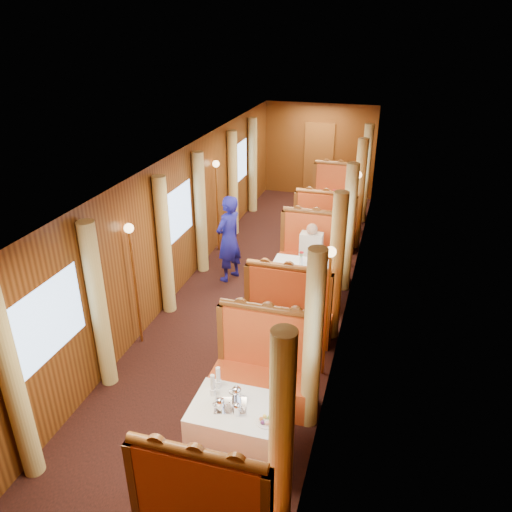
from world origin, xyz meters
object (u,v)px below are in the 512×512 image
at_px(banquette_mid_fwd, 289,313).
at_px(rose_vase_mid, 301,255).
at_px(banquette_near_aft, 264,373).
at_px(table_mid, 302,285).
at_px(teapot_back, 237,395).
at_px(rose_vase_far, 334,193).
at_px(passenger, 311,249).
at_px(steward, 229,239).
at_px(table_far, 331,215).
at_px(table_near, 240,433).
at_px(banquette_mid_aft, 313,258).
at_px(tea_tray, 231,406).
at_px(banquette_far_aft, 337,199).
at_px(teapot_right, 237,410).
at_px(banquette_far_fwd, 325,229).
at_px(banquette_near_fwd, 207,509).
at_px(teapot_left, 220,406).
at_px(fruit_plate, 266,421).

bearing_deg(banquette_mid_fwd, rose_vase_mid, 92.13).
bearing_deg(banquette_near_aft, banquette_mid_fwd, 90.00).
distance_m(table_mid, teapot_back, 3.44).
height_order(rose_vase_far, passenger, passenger).
bearing_deg(steward, table_far, 174.43).
bearing_deg(table_near, banquette_mid_aft, 90.00).
height_order(table_near, tea_tray, tea_tray).
bearing_deg(table_mid, banquette_far_aft, 90.00).
bearing_deg(teapot_right, banquette_mid_aft, 114.97).
distance_m(banquette_mid_aft, banquette_far_fwd, 1.47).
xyz_separation_m(banquette_near_fwd, tea_tray, (-0.10, 1.00, 0.33)).
bearing_deg(table_near, table_mid, 90.00).
bearing_deg(banquette_near_aft, table_near, -90.00).
bearing_deg(rose_vase_mid, banquette_mid_aft, 87.74).
bearing_deg(banquette_mid_aft, rose_vase_far, 89.21).
xyz_separation_m(tea_tray, teapot_left, (-0.08, -0.09, 0.06)).
bearing_deg(banquette_mid_aft, banquette_mid_fwd, -90.00).
height_order(banquette_mid_fwd, steward, steward).
height_order(banquette_near_aft, fruit_plate, banquette_near_aft).
bearing_deg(table_far, teapot_left, -91.45).
relative_size(table_mid, banquette_far_fwd, 0.78).
distance_m(teapot_back, steward, 4.23).
relative_size(banquette_mid_fwd, fruit_plate, 6.59).
xyz_separation_m(tea_tray, rose_vase_far, (0.13, 7.00, 0.17)).
bearing_deg(rose_vase_far, table_mid, -90.56).
relative_size(banquette_near_fwd, tea_tray, 3.94).
xyz_separation_m(table_near, banquette_mid_aft, (0.00, 4.51, 0.05)).
distance_m(banquette_far_fwd, rose_vase_mid, 2.51).
xyz_separation_m(table_mid, teapot_back, (-0.06, -3.41, 0.45)).
bearing_deg(banquette_far_aft, banquette_mid_aft, -90.00).
bearing_deg(rose_vase_mid, table_near, -89.37).
distance_m(banquette_near_aft, tea_tray, 1.09).
bearing_deg(teapot_left, steward, 92.18).
bearing_deg(teapot_back, table_mid, 101.26).
xyz_separation_m(teapot_right, passenger, (-0.00, 4.34, -0.06)).
height_order(banquette_far_aft, teapot_back, banquette_far_aft).
bearing_deg(steward, banquette_mid_aft, 128.21).
xyz_separation_m(table_far, teapot_right, (0.00, -7.11, 0.43)).
distance_m(banquette_near_aft, banquette_mid_aft, 3.50).
height_order(banquette_mid_fwd, table_far, banquette_mid_fwd).
relative_size(banquette_near_aft, banquette_mid_aft, 1.00).
bearing_deg(fruit_plate, banquette_mid_aft, 94.04).
distance_m(banquette_mid_aft, banquette_far_aft, 3.50).
relative_size(banquette_near_fwd, rose_vase_far, 3.72).
relative_size(fruit_plate, rose_vase_far, 0.56).
distance_m(table_near, banquette_near_aft, 1.02).
distance_m(table_far, passenger, 2.79).
height_order(banquette_mid_fwd, banquette_far_fwd, same).
xyz_separation_m(banquette_near_fwd, banquette_near_aft, (0.00, 2.03, 0.00)).
relative_size(table_mid, teapot_back, 5.93).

